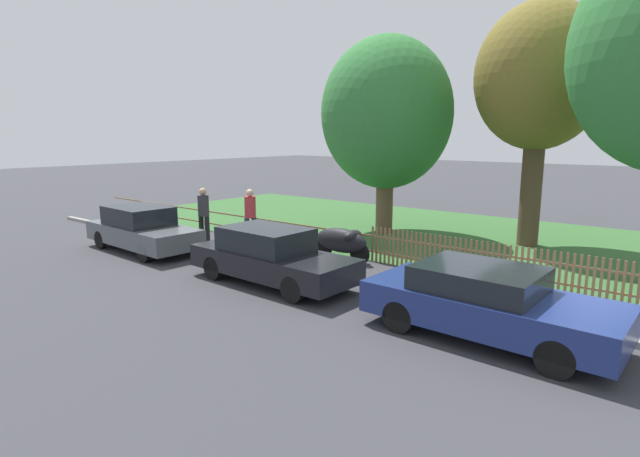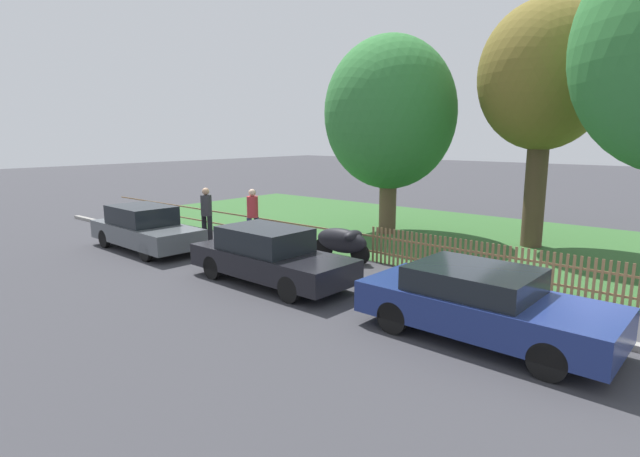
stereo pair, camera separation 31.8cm
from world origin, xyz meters
The scene contains 12 objects.
ground_plane centered at (0.00, 0.00, 0.00)m, with size 120.00×120.00×0.00m, color #38383D.
kerb_stone centered at (0.00, 0.10, 0.06)m, with size 40.31×0.20×0.12m, color gray.
grass_strip centered at (0.00, 7.46, 0.01)m, with size 40.31×10.39×0.01m, color #33602D.
park_fence centered at (0.00, 2.27, 0.52)m, with size 40.31×0.05×1.04m.
parked_car_silver_hatchback centered at (-12.08, -1.24, 0.71)m, with size 4.44×1.86×1.42m.
parked_car_black_saloon centered at (-6.37, -1.20, 0.70)m, with size 4.53×1.76×1.40m.
parked_car_navy_estate centered at (-0.90, -1.15, 0.68)m, with size 4.50×1.95×1.31m.
covered_motorcycle centered at (-6.31, 1.72, 0.61)m, with size 1.96×0.71×0.97m.
tree_nearest_kerb centered at (-7.68, 6.22, 4.42)m, with size 4.79×4.79×7.20m.
tree_behind_motorcycle centered at (-2.75, 7.39, 5.42)m, with size 4.06×4.06×7.84m.
pedestrian_near_fence centered at (-11.62, 0.85, 1.06)m, with size 0.44×0.44×1.88m.
pedestrian_by_lamp centered at (-10.14, 1.65, 1.06)m, with size 0.48×0.48×1.87m.
Camera 2 is at (2.45, -9.58, 3.65)m, focal length 28.00 mm.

